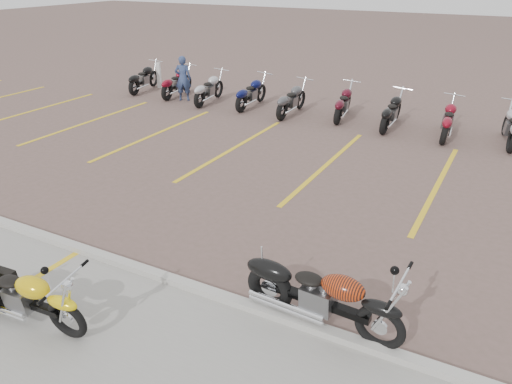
% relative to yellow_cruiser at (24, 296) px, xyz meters
% --- Properties ---
extents(ground, '(100.00, 100.00, 0.00)m').
position_rel_yellow_cruiser_xyz_m(ground, '(1.51, 3.70, -0.44)').
color(ground, brown).
rests_on(ground, ground).
extents(curb, '(60.00, 0.18, 0.12)m').
position_rel_yellow_cruiser_xyz_m(curb, '(1.51, 1.70, -0.38)').
color(curb, '#ADAAA3').
rests_on(curb, ground).
extents(parking_stripes, '(38.00, 5.50, 0.01)m').
position_rel_yellow_cruiser_xyz_m(parking_stripes, '(1.51, 7.70, -0.43)').
color(parking_stripes, yellow).
rests_on(parking_stripes, ground).
extents(yellow_cruiser, '(2.13, 0.35, 0.88)m').
position_rel_yellow_cruiser_xyz_m(yellow_cruiser, '(0.00, 0.00, 0.00)').
color(yellow_cruiser, black).
rests_on(yellow_cruiser, ground).
extents(flame_cruiser, '(2.34, 0.38, 0.96)m').
position_rel_yellow_cruiser_xyz_m(flame_cruiser, '(3.62, 1.86, 0.04)').
color(flame_cruiser, black).
rests_on(flame_cruiser, ground).
extents(person_a, '(0.70, 0.61, 1.63)m').
position_rel_yellow_cruiser_xyz_m(person_a, '(-5.54, 11.39, 0.38)').
color(person_a, navy).
rests_on(person_a, ground).
extents(bollard, '(0.19, 0.19, 1.00)m').
position_rel_yellow_cruiser_xyz_m(bollard, '(-7.69, 12.66, 0.06)').
color(bollard, silver).
rests_on(bollard, ground).
extents(bg_bike_row, '(19.01, 2.06, 1.10)m').
position_rel_yellow_cruiser_xyz_m(bg_bike_row, '(1.25, 11.75, 0.11)').
color(bg_bike_row, black).
rests_on(bg_bike_row, ground).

